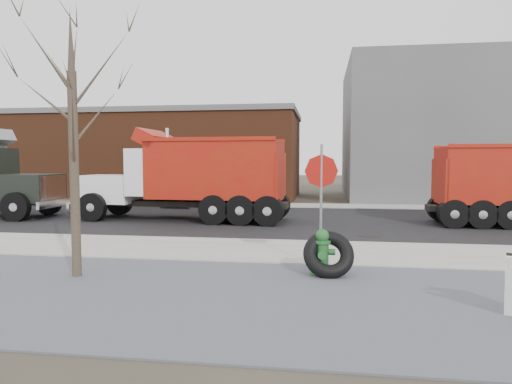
% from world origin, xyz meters
% --- Properties ---
extents(ground, '(120.00, 120.00, 0.00)m').
position_xyz_m(ground, '(0.00, 0.00, 0.00)').
color(ground, '#383328').
rests_on(ground, ground).
extents(gravel_verge, '(60.00, 5.00, 0.03)m').
position_xyz_m(gravel_verge, '(0.00, -3.50, 0.01)').
color(gravel_verge, gray).
rests_on(gravel_verge, ground).
extents(sidewalk, '(60.00, 2.50, 0.06)m').
position_xyz_m(sidewalk, '(0.00, 0.25, 0.03)').
color(sidewalk, '#9E9B93').
rests_on(sidewalk, ground).
extents(curb, '(60.00, 0.15, 0.11)m').
position_xyz_m(curb, '(0.00, 1.55, 0.06)').
color(curb, '#9E9B93').
rests_on(curb, ground).
extents(road, '(60.00, 9.40, 0.02)m').
position_xyz_m(road, '(0.00, 6.30, 0.01)').
color(road, black).
rests_on(road, ground).
extents(far_sidewalk, '(60.00, 2.00, 0.06)m').
position_xyz_m(far_sidewalk, '(0.00, 12.00, 0.03)').
color(far_sidewalk, '#9E9B93').
rests_on(far_sidewalk, ground).
extents(building_grey, '(12.00, 10.00, 8.00)m').
position_xyz_m(building_grey, '(9.00, 18.00, 4.00)').
color(building_grey, slate).
rests_on(building_grey, ground).
extents(building_brick, '(20.20, 8.20, 5.30)m').
position_xyz_m(building_brick, '(-10.00, 17.00, 2.65)').
color(building_brick, '#5E301A').
rests_on(building_brick, ground).
extents(bare_tree, '(3.20, 3.20, 5.20)m').
position_xyz_m(bare_tree, '(-3.20, -2.60, 3.30)').
color(bare_tree, '#382D23').
rests_on(bare_tree, ground).
extents(fire_hydrant, '(0.52, 0.51, 0.94)m').
position_xyz_m(fire_hydrant, '(1.57, -1.75, 0.43)').
color(fire_hydrant, '#276835').
rests_on(fire_hydrant, ground).
extents(truck_tire, '(1.09, 0.90, 0.99)m').
position_xyz_m(truck_tire, '(1.70, -1.84, 0.44)').
color(truck_tire, black).
rests_on(truck_tire, ground).
extents(stop_sign, '(0.71, 0.17, 2.64)m').
position_xyz_m(stop_sign, '(1.54, -1.10, 1.81)').
color(stop_sign, gray).
rests_on(stop_sign, ground).
extents(dump_truck_red_b, '(8.15, 2.71, 3.43)m').
position_xyz_m(dump_truck_red_b, '(-3.37, 5.89, 1.75)').
color(dump_truck_red_b, black).
rests_on(dump_truck_red_b, ground).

